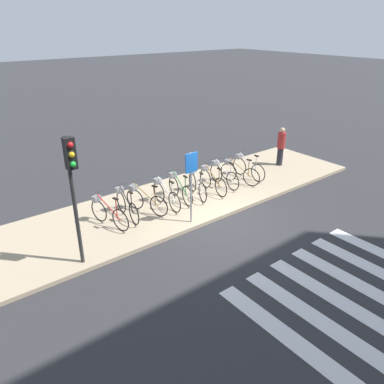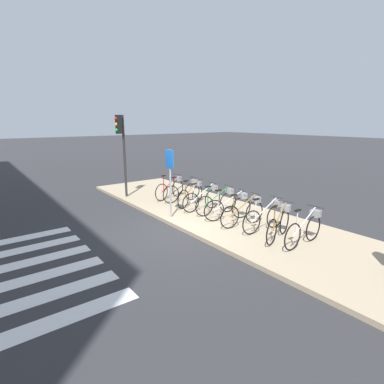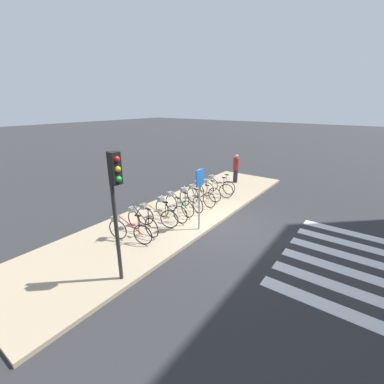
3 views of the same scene
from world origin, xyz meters
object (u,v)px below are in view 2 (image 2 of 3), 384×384
parked_bicycle_7 (266,216)px  traffic_light (121,139)px  parked_bicycle_1 (184,190)px  sign_post (170,172)px  parked_bicycle_0 (171,188)px  parked_bicycle_3 (204,198)px  parked_bicycle_8 (280,223)px  parked_bicycle_6 (245,211)px  parked_bicycle_2 (192,194)px  parked_bicycle_4 (219,201)px  parked_bicycle_5 (230,206)px  parked_bicycle_9 (305,228)px

parked_bicycle_7 → traffic_light: bearing=-165.6°
parked_bicycle_1 → sign_post: size_ratio=0.75×
parked_bicycle_0 → parked_bicycle_7: (4.89, 0.14, 0.00)m
parked_bicycle_3 → parked_bicycle_8: bearing=-1.1°
parked_bicycle_6 → parked_bicycle_7: bearing=12.8°
parked_bicycle_0 → parked_bicycle_2: (1.36, 0.06, 0.00)m
parked_bicycle_7 → sign_post: size_ratio=0.75×
parked_bicycle_3 → parked_bicycle_8: same height
parked_bicycle_0 → parked_bicycle_4: same height
parked_bicycle_1 → parked_bicycle_8: same height
parked_bicycle_5 → traffic_light: traffic_light is taller
parked_bicycle_4 → parked_bicycle_7: 2.07m
parked_bicycle_3 → parked_bicycle_1: bearing=175.4°
parked_bicycle_3 → parked_bicycle_4: bearing=9.4°
parked_bicycle_4 → parked_bicycle_2: bearing=-177.3°
parked_bicycle_7 → sign_post: 3.35m
parked_bicycle_2 → parked_bicycle_3: bearing=-3.1°
traffic_light → parked_bicycle_0: bearing=46.3°
parked_bicycle_9 → parked_bicycle_7: bearing=179.8°
parked_bicycle_0 → parked_bicycle_4: bearing=2.6°
parked_bicycle_4 → sign_post: sign_post is taller
parked_bicycle_4 → parked_bicycle_1: bearing=179.9°
traffic_light → parked_bicycle_7: bearing=14.4°
parked_bicycle_3 → parked_bicycle_4: size_ratio=1.01×
parked_bicycle_0 → parked_bicycle_6: same height
parked_bicycle_7 → parked_bicycle_8: same height
parked_bicycle_9 → sign_post: bearing=-158.8°
parked_bicycle_4 → parked_bicycle_6: bearing=-6.3°
traffic_light → parked_bicycle_9: bearing=12.0°
traffic_light → parked_bicycle_6: bearing=14.6°
parked_bicycle_4 → parked_bicycle_8: (2.70, -0.17, 0.00)m
parked_bicycle_2 → parked_bicycle_6: (2.83, -0.08, 0.00)m
parked_bicycle_2 → parked_bicycle_0: bearing=-177.5°
parked_bicycle_5 → parked_bicycle_1: bearing=177.7°
parked_bicycle_1 → parked_bicycle_3: same height
parked_bicycle_2 → parked_bicycle_4: bearing=2.7°
parked_bicycle_1 → parked_bicycle_2: same height
parked_bicycle_0 → parked_bicycle_6: 4.19m
parked_bicycle_1 → parked_bicycle_4: 2.10m
parked_bicycle_2 → parked_bicycle_7: size_ratio=0.95×
parked_bicycle_3 → parked_bicycle_0: bearing=-179.6°
parked_bicycle_6 → parked_bicycle_9: (2.01, 0.15, 0.00)m
parked_bicycle_6 → parked_bicycle_2: bearing=178.3°
parked_bicycle_4 → sign_post: size_ratio=0.74×
parked_bicycle_8 → traffic_light: traffic_light is taller
parked_bicycle_0 → parked_bicycle_4: size_ratio=0.98×
parked_bicycle_0 → sign_post: size_ratio=0.73×
parked_bicycle_0 → parked_bicycle_1: same height
parked_bicycle_3 → parked_bicycle_8: 3.37m
parked_bicycle_0 → parked_bicycle_2: size_ratio=1.03×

